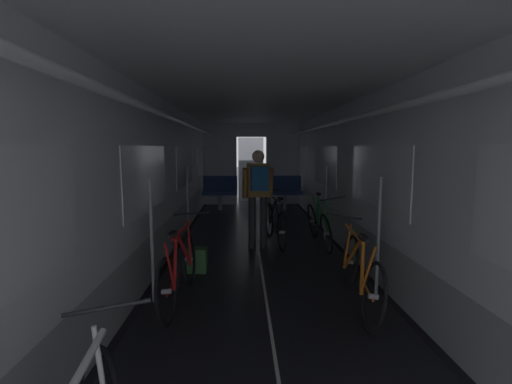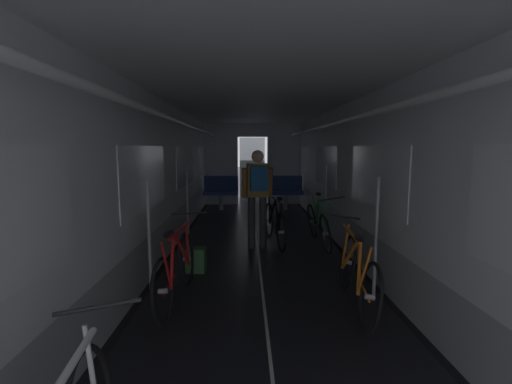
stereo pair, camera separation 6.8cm
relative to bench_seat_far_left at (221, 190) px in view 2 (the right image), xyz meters
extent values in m
cube|color=black|center=(-0.51, -4.82, -0.56)|extent=(0.08, 11.50, 0.01)
cube|color=black|center=(2.31, -4.82, -0.56)|extent=(0.08, 11.50, 0.01)
cube|color=beige|center=(0.90, -4.82, -0.56)|extent=(0.03, 11.27, 0.00)
cube|color=#9EA0A5|center=(-0.61, -4.82, -0.27)|extent=(0.12, 11.50, 0.60)
cube|color=silver|center=(-0.61, -4.82, 0.96)|extent=(0.12, 11.50, 1.85)
cube|color=white|center=(-0.54, -5.40, 0.78)|extent=(0.02, 1.90, 0.80)
cube|color=white|center=(-0.54, -2.52, 0.78)|extent=(0.02, 1.90, 0.80)
cube|color=white|center=(-0.54, 0.35, 0.78)|extent=(0.02, 1.90, 0.80)
cube|color=yellow|center=(-0.54, -4.78, 0.78)|extent=(0.01, 0.20, 0.28)
cylinder|color=white|center=(-0.27, -4.82, 1.53)|extent=(0.07, 11.04, 0.07)
cylinder|color=#B7BABF|center=(-0.37, -5.97, 0.13)|extent=(0.04, 0.04, 1.40)
cylinder|color=#B7BABF|center=(-0.37, -3.37, 0.13)|extent=(0.04, 0.04, 1.40)
cube|color=#9EA0A5|center=(2.41, -4.82, -0.27)|extent=(0.12, 11.50, 0.60)
cube|color=silver|center=(2.41, -4.82, 0.96)|extent=(0.12, 11.50, 1.85)
cube|color=white|center=(2.35, -5.40, 0.78)|extent=(0.02, 1.90, 0.80)
cube|color=white|center=(2.35, -2.52, 0.78)|extent=(0.02, 1.90, 0.80)
cube|color=white|center=(2.35, 0.35, 0.78)|extent=(0.02, 1.90, 0.80)
cube|color=yellow|center=(2.35, -5.08, 0.78)|extent=(0.01, 0.20, 0.28)
cylinder|color=white|center=(2.07, -4.82, 1.53)|extent=(0.07, 11.04, 0.07)
cylinder|color=#B7BABF|center=(2.17, -5.97, 0.13)|extent=(0.04, 0.04, 1.40)
cylinder|color=#B7BABF|center=(2.17, -3.37, 0.13)|extent=(0.04, 0.04, 1.40)
cube|color=silver|center=(-0.05, 0.99, 0.66)|extent=(1.00, 0.12, 2.45)
cube|color=silver|center=(1.85, 0.99, 0.66)|extent=(1.00, 0.12, 2.45)
cube|color=silver|center=(0.90, 0.99, 1.68)|extent=(0.90, 0.12, 0.40)
cube|color=#4C4F54|center=(0.90, 1.69, 0.46)|extent=(0.81, 0.04, 2.05)
cube|color=white|center=(0.90, -4.82, 1.94)|extent=(3.14, 11.62, 0.12)
cylinder|color=gray|center=(0.00, -0.07, -0.35)|extent=(0.12, 0.12, 0.44)
cube|color=#2D4784|center=(0.00, -0.07, -0.08)|extent=(0.96, 0.44, 0.10)
cube|color=#2D4784|center=(0.00, 0.12, 0.17)|extent=(0.96, 0.08, 0.40)
torus|color=gray|center=(-0.43, 0.15, 0.37)|extent=(0.14, 0.14, 0.02)
cylinder|color=gray|center=(1.80, -0.07, -0.35)|extent=(0.12, 0.12, 0.44)
cube|color=#2D4784|center=(1.80, -0.07, -0.08)|extent=(0.96, 0.44, 0.10)
cube|color=#2D4784|center=(1.80, 0.12, 0.17)|extent=(0.96, 0.08, 0.40)
torus|color=gray|center=(1.37, 0.15, 0.37)|extent=(0.14, 0.14, 0.02)
torus|color=black|center=(1.87, -6.68, -0.24)|extent=(0.19, 0.68, 0.67)
cylinder|color=#B2B2B7|center=(1.87, -6.68, -0.24)|extent=(0.10, 0.06, 0.06)
torus|color=black|center=(1.95, -5.67, -0.24)|extent=(0.19, 0.68, 0.67)
cylinder|color=#B2B2B7|center=(1.95, -5.67, -0.24)|extent=(0.10, 0.06, 0.06)
cylinder|color=orange|center=(1.89, -5.98, -0.02)|extent=(0.09, 0.55, 0.56)
cylinder|color=orange|center=(1.86, -6.39, -0.02)|extent=(0.14, 0.34, 0.55)
cylinder|color=orange|center=(1.84, -6.13, 0.24)|extent=(0.10, 0.82, 0.04)
cylinder|color=orange|center=(1.84, -6.61, 0.00)|extent=(0.09, 0.17, 0.49)
cylinder|color=orange|center=(1.89, -6.46, -0.26)|extent=(0.07, 0.45, 0.07)
cylinder|color=orange|center=(1.91, -5.69, 0.00)|extent=(0.11, 0.08, 0.49)
cylinder|color=black|center=(1.91, -6.23, -0.28)|extent=(0.05, 0.17, 0.17)
ellipsoid|color=black|center=(1.80, -6.56, 0.30)|extent=(0.12, 0.25, 0.07)
cylinder|color=black|center=(1.86, -5.67, 0.34)|extent=(0.44, 0.06, 0.09)
torus|color=black|center=(1.97, -3.21, -0.24)|extent=(0.15, 0.67, 0.67)
cylinder|color=#B2B2B7|center=(1.97, -3.21, -0.24)|extent=(0.10, 0.05, 0.06)
torus|color=black|center=(2.00, -4.23, -0.24)|extent=(0.15, 0.67, 0.67)
cylinder|color=#B2B2B7|center=(2.00, -4.23, -0.24)|extent=(0.10, 0.05, 0.06)
cylinder|color=#1E8438|center=(2.02, -3.91, -0.02)|extent=(0.14, 0.54, 0.56)
cylinder|color=#1E8438|center=(2.01, -3.50, -0.02)|extent=(0.11, 0.34, 0.55)
cylinder|color=#1E8438|center=(2.06, -3.76, 0.24)|extent=(0.06, 0.82, 0.04)
cylinder|color=#1E8438|center=(2.01, -3.28, 0.00)|extent=(0.10, 0.16, 0.49)
cylinder|color=#1E8438|center=(1.97, -3.43, -0.26)|extent=(0.03, 0.45, 0.07)
cylinder|color=#1E8438|center=(2.03, -4.20, 0.00)|extent=(0.10, 0.09, 0.49)
cylinder|color=black|center=(1.97, -3.66, -0.28)|extent=(0.04, 0.17, 0.17)
ellipsoid|color=black|center=(2.05, -3.33, 0.30)|extent=(0.10, 0.24, 0.07)
cylinder|color=black|center=(2.08, -4.22, 0.34)|extent=(0.44, 0.04, 0.09)
cylinder|color=silver|center=(-0.02, -8.54, 0.25)|extent=(0.13, 0.82, 0.04)
cylinder|color=silver|center=(-0.09, -8.11, 0.01)|extent=(0.10, 0.08, 0.49)
cylinder|color=black|center=(-0.05, -8.08, 0.35)|extent=(0.44, 0.07, 0.08)
torus|color=black|center=(-0.11, -6.50, -0.23)|extent=(0.13, 0.67, 0.67)
cylinder|color=#B2B2B7|center=(-0.11, -6.50, -0.23)|extent=(0.10, 0.06, 0.06)
torus|color=black|center=(-0.04, -5.48, -0.23)|extent=(0.13, 0.67, 0.67)
cylinder|color=#B2B2B7|center=(-0.04, -5.48, -0.23)|extent=(0.10, 0.06, 0.06)
cylinder|color=red|center=(-0.05, -5.80, -0.01)|extent=(0.11, 0.54, 0.56)
cylinder|color=red|center=(-0.07, -6.21, -0.01)|extent=(0.06, 0.35, 0.55)
cylinder|color=red|center=(-0.04, -5.95, 0.25)|extent=(0.09, 0.82, 0.04)
cylinder|color=red|center=(-0.08, -6.43, 0.01)|extent=(0.07, 0.16, 0.49)
cylinder|color=red|center=(-0.10, -6.27, -0.26)|extent=(0.05, 0.45, 0.07)
cylinder|color=red|center=(-0.03, -5.51, 0.01)|extent=(0.06, 0.09, 0.49)
cylinder|color=black|center=(-0.08, -6.05, -0.28)|extent=(0.04, 0.17, 0.17)
ellipsoid|color=black|center=(-0.06, -6.38, 0.31)|extent=(0.11, 0.25, 0.07)
cylinder|color=black|center=(0.00, -5.49, 0.35)|extent=(0.44, 0.05, 0.06)
cylinder|color=#2D2D33|center=(0.80, -3.85, -0.12)|extent=(0.13, 0.13, 0.90)
cylinder|color=#2D2D33|center=(1.00, -3.83, -0.12)|extent=(0.13, 0.13, 0.90)
cube|color=olive|center=(0.90, -3.84, 0.61)|extent=(0.38, 0.25, 0.56)
cylinder|color=olive|center=(0.68, -3.85, 0.56)|extent=(0.11, 0.20, 0.53)
cylinder|color=olive|center=(1.11, -3.80, 0.56)|extent=(0.11, 0.20, 0.53)
sphere|color=beige|center=(0.90, -3.84, 1.01)|extent=(0.21, 0.21, 0.21)
cube|color=#1E5693|center=(0.91, -4.01, 0.65)|extent=(0.29, 0.19, 0.40)
torus|color=black|center=(1.29, -4.10, -0.23)|extent=(0.13, 0.67, 0.67)
cylinder|color=#B2B2B7|center=(1.29, -4.10, -0.23)|extent=(0.10, 0.06, 0.05)
torus|color=black|center=(1.15, -3.09, -0.23)|extent=(0.13, 0.67, 0.67)
cylinder|color=#B2B2B7|center=(1.15, -3.09, -0.23)|extent=(0.10, 0.06, 0.05)
cylinder|color=black|center=(1.19, -3.40, -0.01)|extent=(0.11, 0.54, 0.56)
cylinder|color=black|center=(1.25, -3.81, -0.01)|extent=(0.08, 0.34, 0.55)
cylinder|color=black|center=(1.21, -3.56, 0.25)|extent=(0.14, 0.82, 0.03)
cylinder|color=black|center=(1.28, -4.03, 0.01)|extent=(0.05, 0.16, 0.49)
cylinder|color=black|center=(1.26, -3.88, -0.26)|extent=(0.09, 0.45, 0.07)
cylinder|color=black|center=(1.15, -3.12, 0.01)|extent=(0.04, 0.09, 0.49)
cylinder|color=black|center=(1.23, -3.65, -0.28)|extent=(0.04, 0.17, 0.17)
ellipsoid|color=black|center=(1.27, -3.98, 0.31)|extent=(0.12, 0.25, 0.06)
cylinder|color=black|center=(1.15, -3.10, 0.35)|extent=(0.44, 0.08, 0.02)
cube|color=#3D703D|center=(0.00, -5.02, -0.40)|extent=(0.27, 0.22, 0.34)
camera|label=1|loc=(0.64, -9.84, 1.16)|focal=24.92mm
camera|label=2|loc=(0.71, -9.84, 1.16)|focal=24.92mm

